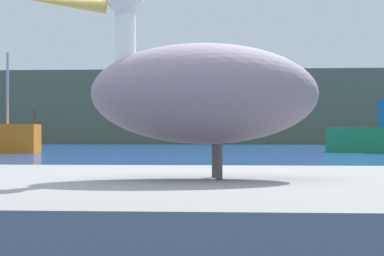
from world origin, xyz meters
name	(u,v)px	position (x,y,z in m)	size (l,w,h in m)	color
hillside_backdrop	(230,109)	(0.00, 64.04, 3.30)	(140.00, 16.29, 6.60)	#5B664C
pelican	(202,91)	(0.37, -0.28, 1.11)	(1.32, 0.62, 0.88)	slate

